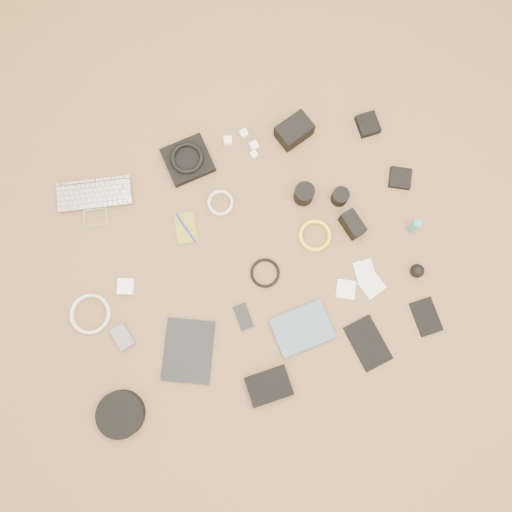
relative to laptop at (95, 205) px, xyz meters
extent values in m
cube|color=brown|center=(0.55, -0.39, -0.03)|extent=(4.00, 4.00, 0.04)
imported|color=silver|center=(0.00, 0.00, 0.00)|extent=(0.32, 0.25, 0.02)
cube|color=black|center=(0.40, 0.08, 0.00)|extent=(0.20, 0.19, 0.03)
torus|color=black|center=(0.40, 0.08, 0.03)|extent=(0.15, 0.15, 0.02)
cube|color=white|center=(0.58, 0.12, 0.00)|extent=(0.04, 0.04, 0.03)
cube|color=white|center=(0.68, 0.08, 0.00)|extent=(0.04, 0.04, 0.03)
cube|color=white|center=(0.65, 0.14, 0.00)|extent=(0.04, 0.04, 0.03)
cube|color=white|center=(0.67, 0.04, 0.00)|extent=(0.03, 0.03, 0.02)
cube|color=black|center=(0.85, 0.09, 0.03)|extent=(0.16, 0.14, 0.08)
cube|color=black|center=(1.16, 0.04, 0.00)|extent=(0.09, 0.10, 0.03)
cube|color=olive|center=(0.33, -0.18, -0.01)|extent=(0.09, 0.13, 0.01)
cylinder|color=#1421A7|center=(0.33, -0.18, 0.00)|extent=(0.06, 0.13, 0.01)
torus|color=silver|center=(0.49, -0.12, -0.01)|extent=(0.14, 0.14, 0.01)
cylinder|color=black|center=(0.82, -0.18, 0.03)|extent=(0.09, 0.09, 0.08)
cylinder|color=black|center=(0.95, -0.23, 0.02)|extent=(0.07, 0.07, 0.06)
cube|color=black|center=(1.22, -0.21, 0.00)|extent=(0.11, 0.11, 0.02)
cube|color=white|center=(0.05, -0.35, 0.00)|extent=(0.08, 0.08, 0.03)
torus|color=silver|center=(-0.11, -0.42, -0.01)|extent=(0.17, 0.17, 0.01)
torus|color=black|center=(0.59, -0.44, -0.01)|extent=(0.13, 0.13, 0.01)
torus|color=yellow|center=(0.82, -0.35, 0.00)|extent=(0.13, 0.13, 0.01)
cube|color=black|center=(0.97, -0.35, 0.03)|extent=(0.08, 0.12, 0.08)
cylinder|color=teal|center=(1.19, -0.42, 0.04)|extent=(0.03, 0.03, 0.10)
cube|color=slate|center=(0.00, -0.54, 0.00)|extent=(0.08, 0.10, 0.03)
cube|color=black|center=(0.22, -0.66, -0.01)|extent=(0.26, 0.29, 0.01)
cube|color=black|center=(0.46, -0.58, -0.01)|extent=(0.06, 0.10, 0.01)
cube|color=silver|center=(0.87, -0.59, -0.01)|extent=(0.10, 0.10, 0.01)
cube|color=silver|center=(0.98, -0.60, -0.01)|extent=(0.11, 0.11, 0.01)
cube|color=silver|center=(0.97, -0.53, -0.01)|extent=(0.08, 0.08, 0.01)
sphere|color=black|center=(1.16, -0.59, 0.02)|extent=(0.06, 0.06, 0.05)
cylinder|color=black|center=(-0.07, -0.82, 0.01)|extent=(0.19, 0.19, 0.05)
cube|color=black|center=(0.49, -0.86, 0.01)|extent=(0.17, 0.12, 0.04)
imported|color=#415B6F|center=(0.68, -0.77, 0.00)|extent=(0.23, 0.18, 0.02)
cube|color=black|center=(0.90, -0.80, -0.01)|extent=(0.15, 0.21, 0.01)
cube|color=black|center=(1.14, -0.77, -0.01)|extent=(0.10, 0.14, 0.01)
camera|label=1|loc=(0.48, -0.69, 1.93)|focal=35.00mm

